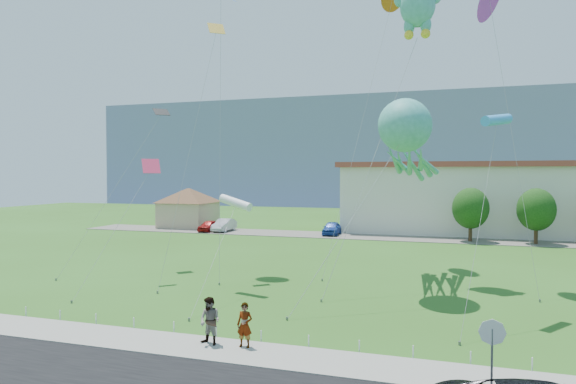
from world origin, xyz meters
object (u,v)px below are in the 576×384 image
at_px(parked_car_blue, 332,228).
at_px(octopus_kite, 407,140).
at_px(parked_car_red, 209,226).
at_px(pedestrian_right, 210,321).
at_px(stop_sign, 492,340).
at_px(parked_car_silver, 224,225).
at_px(pavilion, 188,204).
at_px(pedestrian_left, 245,325).

height_order(parked_car_blue, octopus_kite, octopus_kite).
bearing_deg(parked_car_red, pedestrian_right, -64.61).
bearing_deg(stop_sign, parked_car_silver, 124.71).
bearing_deg(pavilion, parked_car_silver, -26.75).
bearing_deg(parked_car_blue, pedestrian_left, -85.82).
bearing_deg(pedestrian_left, parked_car_blue, 98.83).
height_order(stop_sign, pedestrian_right, stop_sign).
height_order(parked_car_red, octopus_kite, octopus_kite).
distance_m(pavilion, parked_car_silver, 7.66).
bearing_deg(stop_sign, pedestrian_right, 170.09).
distance_m(pedestrian_right, parked_car_silver, 40.72).
relative_size(pavilion, pedestrian_left, 5.32).
relative_size(pedestrian_left, parked_car_blue, 0.40).
bearing_deg(parked_car_blue, octopus_kite, -71.40).
bearing_deg(pedestrian_left, parked_car_red, 119.51).
xyz_separation_m(stop_sign, octopus_kite, (-3.79, 14.54, 6.97)).
xyz_separation_m(parked_car_silver, parked_car_blue, (12.92, 0.54, -0.00)).
xyz_separation_m(pedestrian_left, parked_car_silver, (-18.15, 36.97, -0.17)).
relative_size(parked_car_red, parked_car_blue, 0.89).
xyz_separation_m(parked_car_red, octopus_kite, (24.85, -23.75, 8.13)).
bearing_deg(pedestrian_right, stop_sign, 3.49).
height_order(pedestrian_right, parked_car_blue, pedestrian_right).
height_order(pavilion, pedestrian_right, pavilion).
bearing_deg(parked_car_blue, parked_car_silver, 178.62).
bearing_deg(octopus_kite, parked_car_red, 136.29).
bearing_deg(parked_car_blue, stop_sign, -74.16).
bearing_deg(octopus_kite, pedestrian_left, -111.70).
relative_size(parked_car_silver, parked_car_blue, 1.04).
height_order(pavilion, parked_car_blue, pavilion).
distance_m(pavilion, stop_sign, 53.90).
distance_m(stop_sign, pedestrian_left, 9.06).
bearing_deg(pedestrian_left, pedestrian_right, -173.08).
xyz_separation_m(parked_car_red, parked_car_blue, (14.60, 1.15, 0.08)).
xyz_separation_m(parked_car_red, parked_car_silver, (1.69, 0.62, 0.08)).
bearing_deg(pedestrian_right, parked_car_blue, 109.17).
xyz_separation_m(pavilion, stop_sign, (33.50, -42.21, -1.15)).
distance_m(pedestrian_left, parked_car_blue, 37.87).
height_order(pavilion, parked_car_silver, pavilion).
bearing_deg(stop_sign, parked_car_blue, 109.59).
xyz_separation_m(pavilion, pedestrian_right, (23.27, -40.42, -1.99)).
relative_size(parked_car_red, parked_car_silver, 0.85).
distance_m(parked_car_silver, octopus_kite, 34.57).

